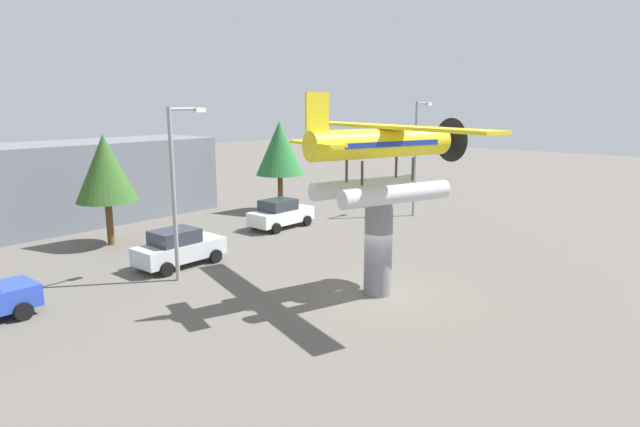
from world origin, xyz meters
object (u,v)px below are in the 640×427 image
Objects in this scene: storefront_building at (91,181)px; tree_center_back at (280,148)px; floatplane_monument at (383,156)px; streetlight_primary at (177,181)px; tree_east at (105,169)px; display_pedestal at (378,247)px; streetlight_secondary at (417,150)px; car_mid_silver at (179,248)px; car_far_white at (280,214)px.

storefront_building is 2.51× the size of tree_center_back.
floatplane_monument reaches higher than streetlight_primary.
tree_east is at bearing -110.39° from storefront_building.
floatplane_monument is 0.65× the size of storefront_building.
streetlight_primary is 15.19m from tree_center_back.
streetlight_secondary is (14.34, 6.72, 2.50)m from display_pedestal.
streetlight_primary reaches higher than storefront_building.
car_mid_silver is at bearing -100.75° from storefront_building.
floatplane_monument is at bearing -61.49° from streetlight_primary.
storefront_building is at bearing 143.34° from tree_center_back.
floatplane_monument reaches higher than display_pedestal.
streetlight_primary is (-9.72, -3.58, 3.41)m from car_far_white.
streetlight_secondary reaches higher than storefront_building.
streetlight_primary is at bearing 177.68° from streetlight_secondary.
storefront_building is (-14.78, 15.28, -1.87)m from streetlight_secondary.
streetlight_primary is 0.97× the size of streetlight_secondary.
tree_center_back is (9.44, 14.64, 2.49)m from display_pedestal.
floatplane_monument is at bearing -122.39° from tree_center_back.
streetlight_primary is 18.30m from streetlight_secondary.
car_mid_silver and car_far_white have the same top height.
tree_east is (0.98, 7.74, -0.18)m from streetlight_primary.
streetlight_primary is at bearing -159.77° from car_far_white.
tree_east is at bearing 119.77° from floatplane_monument.
floatplane_monument is 1.63× the size of tree_center_back.
tree_center_back is at bearing -36.66° from storefront_building.
streetlight_primary is at bearing -151.80° from tree_center_back.
floatplane_monument is 1.35× the size of streetlight_secondary.
floatplane_monument is 15.78m from streetlight_secondary.
display_pedestal is 12.50m from car_far_white.
tree_center_back is (-4.90, 7.92, -0.00)m from streetlight_secondary.
car_mid_silver is at bearing 126.37° from floatplane_monument.
tree_center_back is (13.39, 7.18, 0.12)m from streetlight_primary.
display_pedestal is 0.52× the size of streetlight_primary.
streetlight_primary is 1.24× the size of tree_east.
floatplane_monument is at bearing -71.91° from car_mid_silver.
floatplane_monument is 15.61m from tree_east.
display_pedestal is at bearing -62.10° from streetlight_primary.
tree_center_back reaches higher than storefront_building.
storefront_building is at bearing 109.77° from floatplane_monument.
storefront_building is at bearing 134.06° from streetlight_secondary.
display_pedestal is at bearing -122.81° from tree_center_back.
display_pedestal is 0.91× the size of car_mid_silver.
display_pedestal is at bearing -154.88° from streetlight_secondary.
tree_center_back is (12.41, -0.56, 0.30)m from tree_east.
tree_east is at bearing 101.08° from display_pedestal.
storefront_building is at bearing 119.56° from car_far_white.
display_pedestal is at bearing 180.00° from floatplane_monument.
display_pedestal is at bearing -88.83° from storefront_building.
car_far_white is at bearing -135.59° from tree_center_back.
tree_center_back reaches higher than tree_east.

